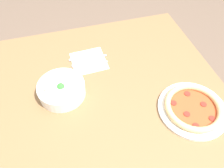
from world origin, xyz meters
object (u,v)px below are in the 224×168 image
fork (90,64)px  bowl (61,89)px  pizza (193,108)px  knife (90,58)px

fork → bowl: bearing=48.3°
pizza → fork: pizza is taller
pizza → knife: (0.43, 0.35, -0.01)m
bowl → fork: (0.15, -0.16, -0.03)m
bowl → pizza: bearing=-114.6°
bowl → fork: 0.22m
pizza → bowl: (0.23, 0.51, 0.02)m
bowl → knife: (0.19, -0.16, -0.03)m
fork → pizza: bearing=138.0°
bowl → knife: size_ratio=1.07×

